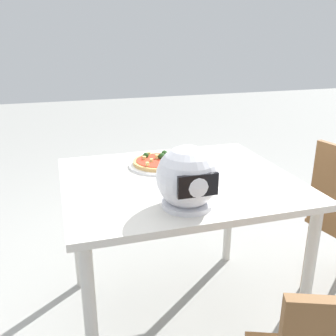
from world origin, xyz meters
TOP-DOWN VIEW (x-y plane):
  - ground_plane at (0.00, 0.00)m, footprint 14.00×14.00m
  - dining_table at (0.00, 0.00)m, footprint 1.06×0.92m
  - pizza_plate at (0.05, -0.19)m, footprint 0.30×0.30m
  - pizza at (0.05, -0.19)m, footprint 0.26×0.26m
  - motorcycle_helmet at (0.06, 0.30)m, footprint 0.25×0.25m

SIDE VIEW (x-z plane):
  - ground_plane at x=0.00m, z-range 0.00..0.00m
  - dining_table at x=0.00m, z-range 0.29..1.07m
  - pizza_plate at x=0.05m, z-range 0.78..0.79m
  - pizza at x=0.05m, z-range 0.78..0.83m
  - motorcycle_helmet at x=0.06m, z-range 0.77..1.02m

